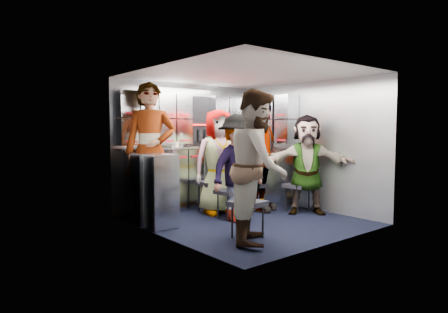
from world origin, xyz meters
TOP-DOWN VIEW (x-y plane):
  - floor at (0.00, 0.00)m, footprint 3.00×3.00m
  - wall_back at (0.00, 1.50)m, footprint 2.80×0.04m
  - wall_left at (-1.40, 0.00)m, footprint 0.04×3.00m
  - wall_right at (1.40, 0.00)m, footprint 0.04×3.00m
  - ceiling at (0.00, 0.00)m, footprint 2.80×3.00m
  - cart_bank_back at (0.00, 1.29)m, footprint 2.68×0.38m
  - cart_bank_left at (-1.19, 0.56)m, footprint 0.38×0.76m
  - counter at (0.00, 1.29)m, footprint 2.68×0.42m
  - locker_bank_back at (0.00, 1.35)m, footprint 2.68×0.28m
  - locker_bank_right at (1.25, 0.70)m, footprint 0.28×1.00m
  - right_cabinet at (1.25, 0.60)m, footprint 0.28×1.20m
  - coffee_niche at (0.18, 1.41)m, footprint 0.46×0.16m
  - red_latch_strip at (0.00, 1.09)m, footprint 2.60×0.02m
  - jump_seat_near_left at (-0.63, -0.71)m, footprint 0.43×0.41m
  - jump_seat_mid_left at (-0.12, 0.23)m, footprint 0.39×0.37m
  - jump_seat_center at (-0.01, 0.81)m, footprint 0.46×0.44m
  - jump_seat_mid_right at (0.65, 0.52)m, footprint 0.40×0.38m
  - jump_seat_near_right at (1.05, -0.08)m, footprint 0.43×0.41m
  - attendant_standing at (-1.05, 0.91)m, footprint 0.87×0.77m
  - attendant_arc_a at (-0.63, -0.89)m, footprint 1.10×1.08m
  - attendant_arc_b at (-0.12, 0.05)m, footprint 1.06×0.69m
  - attendant_arc_c at (-0.01, 0.63)m, footprint 0.91×0.72m
  - attendant_arc_d at (0.65, 0.34)m, footprint 1.14×0.78m
  - attendant_arc_e at (1.05, -0.26)m, footprint 1.35×1.34m
  - bottle_left at (-0.46, 1.24)m, footprint 0.07×0.07m
  - bottle_mid at (-0.31, 1.24)m, footprint 0.07×0.07m
  - bottle_right at (1.13, 1.24)m, footprint 0.06×0.06m
  - cup_left at (-0.40, 1.23)m, footprint 0.07×0.07m
  - cup_right at (0.91, 1.23)m, footprint 0.09×0.09m

SIDE VIEW (x-z plane):
  - floor at x=0.00m, z-range 0.00..0.00m
  - jump_seat_mid_right at x=0.65m, z-range 0.16..0.58m
  - jump_seat_mid_left at x=-0.12m, z-range 0.16..0.59m
  - jump_seat_near_right at x=1.05m, z-range 0.17..0.62m
  - jump_seat_near_left at x=-0.63m, z-range 0.18..0.63m
  - jump_seat_center at x=-0.01m, z-range 0.19..0.68m
  - cart_bank_back at x=0.00m, z-range 0.00..0.99m
  - cart_bank_left at x=-1.19m, z-range 0.00..0.99m
  - right_cabinet at x=1.25m, z-range 0.00..1.00m
  - attendant_arc_b at x=-0.12m, z-range 0.00..1.54m
  - attendant_arc_e at x=1.05m, z-range 0.00..1.55m
  - attendant_arc_c at x=-0.01m, z-range 0.00..1.63m
  - red_latch_strip at x=0.00m, z-range 0.86..0.90m
  - attendant_arc_a at x=-0.63m, z-range 0.00..1.78m
  - attendant_arc_d at x=0.65m, z-range 0.00..1.79m
  - attendant_standing at x=-1.05m, z-range 0.00..2.01m
  - counter at x=0.00m, z-range 1.00..1.03m
  - wall_back at x=0.00m, z-range 0.00..2.10m
  - wall_left at x=-1.40m, z-range 0.00..2.10m
  - wall_right at x=1.40m, z-range 0.00..2.10m
  - cup_left at x=-0.40m, z-range 1.03..1.12m
  - cup_right at x=0.91m, z-range 1.03..1.14m
  - bottle_mid at x=-0.31m, z-range 1.03..1.27m
  - bottle_right at x=1.13m, z-range 1.03..1.29m
  - bottle_left at x=-0.46m, z-range 1.03..1.30m
  - coffee_niche at x=0.18m, z-range 1.05..1.89m
  - locker_bank_back at x=0.00m, z-range 1.08..1.90m
  - locker_bank_right at x=1.25m, z-range 1.08..1.90m
  - ceiling at x=0.00m, z-range 2.09..2.11m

